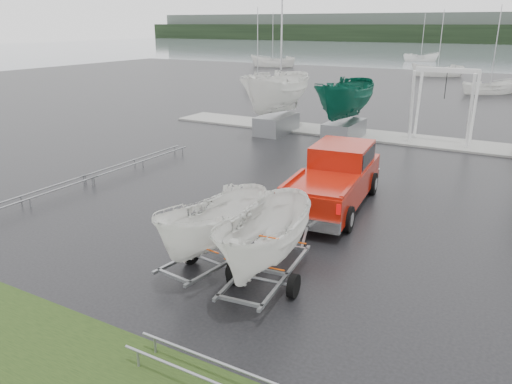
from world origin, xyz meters
name	(u,v)px	position (x,y,z in m)	size (l,w,h in m)	color
ground_plane	(307,208)	(0.00, 0.00, 0.00)	(120.00, 120.00, 0.00)	black
lake	(512,57)	(0.00, 100.00, -0.01)	(300.00, 300.00, 0.00)	slate
dock	(400,139)	(0.00, 13.00, 0.05)	(30.00, 3.00, 0.12)	gray
pickup_truck	(336,175)	(0.72, 0.90, 1.11)	(2.90, 6.58, 2.12)	#941308
trailer_hitched	(267,188)	(1.47, -5.77, 2.66)	(1.86, 3.71, 4.90)	gray
trailer_parked	(215,181)	(-0.16, -5.59, 2.52)	(1.84, 3.72, 4.63)	gray
boat_hoist	(445,96)	(2.17, 13.00, 2.67)	(3.30, 2.18, 4.12)	silver
keelboat_0	(277,64)	(-7.01, 11.00, 4.09)	(2.57, 3.20, 10.75)	gray
keelboat_1	(347,74)	(-2.76, 11.20, 3.75)	(2.37, 3.20, 7.39)	gray
mast_rack_0	(139,160)	(-9.00, 1.00, 0.35)	(0.56, 6.50, 0.06)	gray
mast_rack_1	(25,197)	(-9.00, -5.00, 0.35)	(0.56, 6.50, 0.06)	gray
moored_boat_0	(258,85)	(-20.24, 31.90, 0.01)	(2.48, 2.53, 10.84)	silver
moored_boat_1	(437,76)	(-5.36, 51.70, 0.01)	(3.10, 3.06, 11.22)	silver
moored_boat_2	(489,94)	(2.25, 36.97, 0.01)	(3.06, 3.05, 10.85)	silver
moored_boat_4	(272,67)	(-30.26, 54.15, 0.00)	(3.23, 3.18, 11.55)	silver
moored_boat_6	(421,61)	(-13.19, 78.08, 0.01)	(2.95, 2.91, 11.06)	silver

